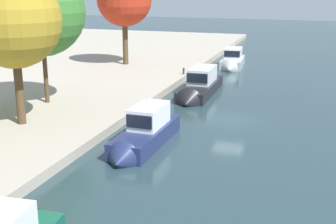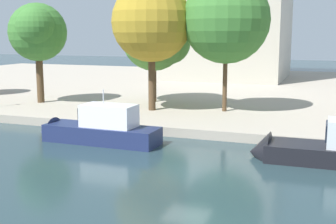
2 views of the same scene
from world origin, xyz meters
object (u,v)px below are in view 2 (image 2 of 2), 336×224
(motor_yacht_1, at_px, (96,132))
(tree_0, at_px, (37,31))
(tree_1, at_px, (226,21))
(tree_3, at_px, (151,22))
(tree_2, at_px, (155,40))

(motor_yacht_1, xyz_separation_m, tree_0, (-11.84, 10.06, 7.01))
(tree_0, xyz_separation_m, tree_1, (18.20, 1.88, 0.78))
(motor_yacht_1, relative_size, tree_3, 0.82)
(motor_yacht_1, xyz_separation_m, tree_1, (6.36, 11.95, 7.79))
(motor_yacht_1, xyz_separation_m, tree_2, (-1.52, 14.94, 6.15))
(motor_yacht_1, relative_size, tree_2, 0.98)
(motor_yacht_1, distance_m, tree_2, 16.23)
(tree_1, xyz_separation_m, tree_2, (-7.88, 3.00, -1.64))
(motor_yacht_1, height_order, tree_3, tree_3)
(tree_1, bearing_deg, tree_3, -161.37)
(tree_2, bearing_deg, tree_1, -20.82)
(tree_0, distance_m, tree_2, 11.44)
(tree_0, xyz_separation_m, tree_2, (10.32, 4.88, -0.86))
(tree_0, xyz_separation_m, tree_3, (12.02, -0.20, 0.77))
(tree_2, bearing_deg, motor_yacht_1, -84.18)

